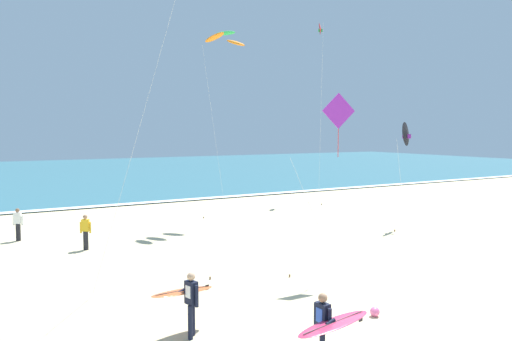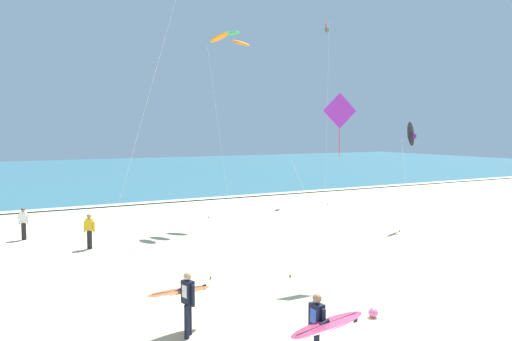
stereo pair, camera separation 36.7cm
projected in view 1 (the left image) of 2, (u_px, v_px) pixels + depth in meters
ground_plane at (340, 337)px, 12.82m from camera, size 160.00×160.00×0.00m
ocean_water at (49, 174)px, 60.59m from camera, size 160.00×60.00×0.08m
shoreline_foam at (107, 205)px, 34.90m from camera, size 160.00×0.97×0.01m
surfer_lead at (328, 324)px, 10.96m from camera, size 2.04×0.99×1.71m
surfer_trailing at (188, 297)px, 12.83m from camera, size 1.99×1.10×1.71m
kite_delta_charcoal_far at (407, 134)px, 27.48m from camera, size 2.38×1.40×5.82m
kite_diamond_violet_high at (337, 116)px, 18.10m from camera, size 2.48×0.64×6.69m
kite_delta_scarlet_low at (320, 30)px, 38.19m from camera, size 2.41×3.48×13.63m
kite_arc_emerald_distant at (225, 38)px, 28.47m from camera, size 2.96×2.73×11.00m
bystander_white_top at (18, 224)px, 23.96m from camera, size 0.45×0.31×1.59m
bystander_yellow_top at (86, 232)px, 22.15m from camera, size 0.44×0.32×1.59m
beach_ball at (375, 312)px, 14.22m from camera, size 0.28×0.28×0.28m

